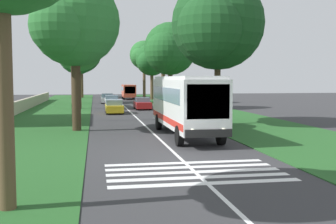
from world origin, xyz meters
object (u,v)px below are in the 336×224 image
at_px(roadside_tree_left_3, 78,48).
at_px(trailing_minibus_0, 129,90).
at_px(coach_bus, 185,102).
at_px(roadside_tree_left_2, 73,25).
at_px(roadside_tree_left_4, 78,55).
at_px(utility_pole, 73,77).
at_px(trailing_car_1, 142,104).
at_px(roadside_tree_right_1, 143,56).
at_px(roadside_tree_left_1, 81,54).
at_px(trailing_car_0, 114,107).
at_px(roadside_tree_right_3, 151,61).
at_px(trailing_car_2, 112,101).
at_px(roadside_tree_right_2, 162,55).
at_px(roadside_tree_right_4, 169,50).
at_px(roadside_tree_right_0, 215,26).
at_px(trailing_car_3, 107,99).

bearing_deg(roadside_tree_left_3, trailing_minibus_0, -18.97).
bearing_deg(coach_bus, roadside_tree_left_2, 61.74).
height_order(roadside_tree_left_4, utility_pole, roadside_tree_left_4).
xyz_separation_m(trailing_car_1, trailing_minibus_0, (24.67, -0.34, 0.88)).
height_order(roadside_tree_right_1, utility_pole, roadside_tree_right_1).
distance_m(roadside_tree_left_1, roadside_tree_right_1, 11.85).
relative_size(coach_bus, trailing_car_0, 2.60).
bearing_deg(roadside_tree_right_3, roadside_tree_left_1, 49.90).
distance_m(roadside_tree_left_2, roadside_tree_left_3, 21.70).
distance_m(trailing_car_2, roadside_tree_right_2, 10.83).
height_order(coach_bus, roadside_tree_right_3, roadside_tree_right_3).
relative_size(roadside_tree_right_4, utility_pole, 1.43).
xyz_separation_m(roadside_tree_right_4, utility_pole, (-13.29, 10.45, -3.18)).
bearing_deg(roadside_tree_right_4, trailing_car_1, 94.34).
height_order(coach_bus, roadside_tree_right_2, roadside_tree_right_2).
distance_m(trailing_car_1, roadside_tree_right_4, 7.02).
bearing_deg(trailing_car_0, roadside_tree_right_0, -148.95).
height_order(roadside_tree_left_1, roadside_tree_left_4, roadside_tree_left_1).
bearing_deg(roadside_tree_right_2, roadside_tree_left_3, 128.79).
bearing_deg(trailing_car_3, roadside_tree_right_4, -152.26).
relative_size(trailing_car_0, roadside_tree_left_4, 0.43).
xyz_separation_m(trailing_car_0, roadside_tree_left_2, (-14.36, 3.36, 6.57)).
distance_m(coach_bus, roadside_tree_left_3, 26.99).
bearing_deg(roadside_tree_right_3, roadside_tree_left_2, 165.44).
xyz_separation_m(trailing_car_0, roadside_tree_left_3, (7.33, 3.90, 6.51)).
distance_m(roadside_tree_right_1, roadside_tree_right_3, 10.22).
bearing_deg(roadside_tree_left_4, trailing_car_2, -145.66).
bearing_deg(roadside_tree_left_3, roadside_tree_right_0, -150.08).
xyz_separation_m(trailing_minibus_0, roadside_tree_right_0, (-41.96, -3.38, 6.07)).
xyz_separation_m(roadside_tree_left_1, roadside_tree_left_4, (-18.66, -0.16, -1.23)).
bearing_deg(trailing_car_2, trailing_car_0, 178.91).
distance_m(trailing_car_1, roadside_tree_left_3, 10.10).
relative_size(trailing_car_2, trailing_car_3, 1.00).
distance_m(roadside_tree_right_0, roadside_tree_right_2, 28.71).
xyz_separation_m(roadside_tree_left_2, utility_pole, (6.56, 0.41, -3.48)).
bearing_deg(roadside_tree_right_1, roadside_tree_right_0, 179.90).
xyz_separation_m(trailing_car_1, roadside_tree_left_1, (32.14, 8.04, 7.55)).
bearing_deg(trailing_minibus_0, trailing_car_2, 168.50).
bearing_deg(roadside_tree_left_4, roadside_tree_right_4, -140.22).
height_order(trailing_car_1, roadside_tree_left_2, roadside_tree_left_2).
relative_size(roadside_tree_right_0, roadside_tree_right_3, 1.20).
bearing_deg(utility_pole, roadside_tree_right_3, -17.74).
relative_size(coach_bus, trailing_minibus_0, 1.86).
relative_size(trailing_car_1, utility_pole, 0.60).
xyz_separation_m(trailing_car_0, roadside_tree_right_2, (16.66, -7.71, 6.31)).
bearing_deg(roadside_tree_left_2, roadside_tree_left_3, 1.42).
distance_m(trailing_car_3, roadside_tree_left_1, 20.77).
height_order(roadside_tree_right_1, roadside_tree_right_2, roadside_tree_right_1).
height_order(trailing_car_1, trailing_minibus_0, trailing_minibus_0).
distance_m(coach_bus, roadside_tree_left_1, 56.41).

